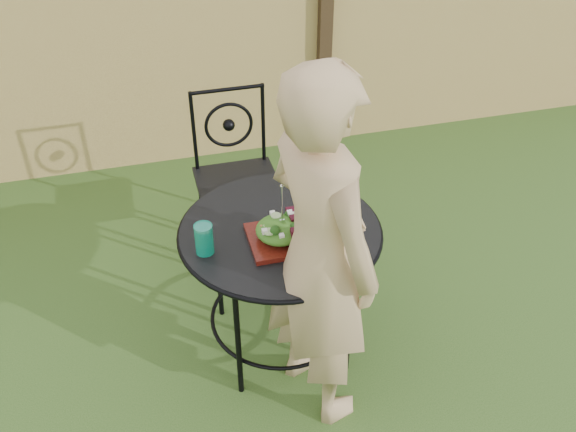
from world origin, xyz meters
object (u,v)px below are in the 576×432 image
at_px(patio_table, 280,252).
at_px(salad_plate, 280,239).
at_px(patio_chair, 236,171).
at_px(diner, 320,255).

height_order(patio_table, salad_plate, salad_plate).
relative_size(patio_chair, salad_plate, 3.52).
xyz_separation_m(patio_table, salad_plate, (-0.02, -0.08, 0.15)).
relative_size(diner, salad_plate, 6.17).
bearing_deg(patio_table, salad_plate, -104.19).
height_order(patio_table, diner, diner).
distance_m(patio_chair, diner, 1.24).
bearing_deg(salad_plate, diner, -68.07).
xyz_separation_m(patio_table, patio_chair, (-0.05, 0.85, -0.08)).
xyz_separation_m(diner, salad_plate, (-0.10, 0.25, -0.10)).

